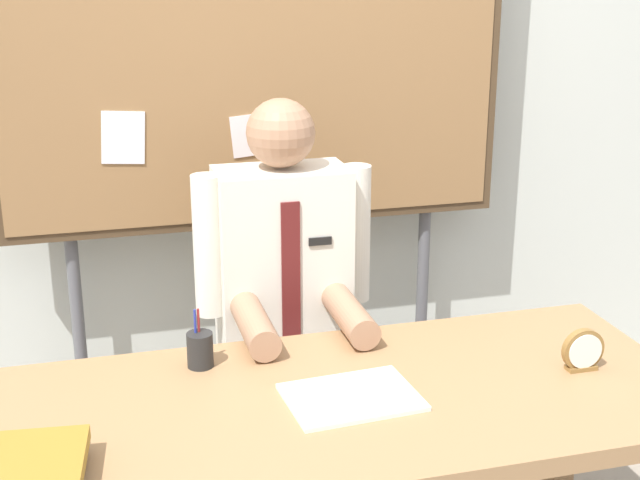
% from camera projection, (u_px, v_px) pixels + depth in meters
% --- Properties ---
extents(back_wall, '(6.40, 0.08, 2.70)m').
position_uv_depth(back_wall, '(244.00, 80.00, 3.14)').
color(back_wall, silver).
rests_on(back_wall, ground_plane).
extents(desk, '(1.80, 0.78, 0.73)m').
position_uv_depth(desk, '(340.00, 427.00, 2.25)').
color(desk, '#9E754C').
rests_on(desk, ground_plane).
extents(person, '(0.55, 0.56, 1.38)m').
position_uv_depth(person, '(284.00, 332.00, 2.82)').
color(person, '#2D2D33').
rests_on(person, ground_plane).
extents(bulletin_board, '(1.72, 0.09, 2.08)m').
position_uv_depth(bulletin_board, '(255.00, 55.00, 2.92)').
color(bulletin_board, '#4C3823').
rests_on(bulletin_board, ground_plane).
extents(book_stack, '(0.22, 0.28, 0.07)m').
position_uv_depth(book_stack, '(38.00, 471.00, 1.84)').
color(book_stack, '#262626').
rests_on(book_stack, desk).
extents(open_notebook, '(0.34, 0.26, 0.01)m').
position_uv_depth(open_notebook, '(352.00, 397.00, 2.21)').
color(open_notebook, white).
rests_on(open_notebook, desk).
extents(desk_clock, '(0.12, 0.04, 0.12)m').
position_uv_depth(desk_clock, '(583.00, 352.00, 2.35)').
color(desk_clock, olive).
rests_on(desk_clock, desk).
extents(pen_holder, '(0.07, 0.07, 0.16)m').
position_uv_depth(pen_holder, '(200.00, 349.00, 2.37)').
color(pen_holder, '#262626').
rests_on(pen_holder, desk).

